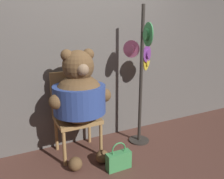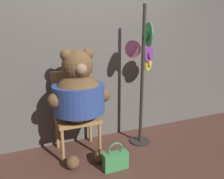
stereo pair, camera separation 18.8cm
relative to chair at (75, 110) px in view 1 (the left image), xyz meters
The scene contains 6 objects.
ground_plane 0.77m from the chair, 61.65° to the right, with size 14.00×14.00×0.00m, color brown.
wall_back 0.83m from the chair, 46.08° to the left, with size 8.00×0.10×2.59m.
chair is the anchor object (origin of this frame).
teddy_bear 0.28m from the chair, 84.13° to the right, with size 0.74×0.65×1.31m.
hat_display_rack 1.00m from the chair, 11.06° to the right, with size 0.41×0.51×1.82m.
handbag_on_ground 0.81m from the chair, 64.52° to the right, with size 0.28×0.10×0.33m.
Camera 1 is at (-1.00, -2.03, 1.49)m, focal length 35.00 mm.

